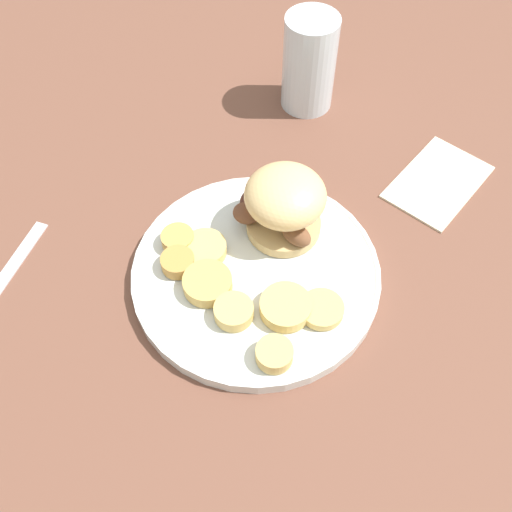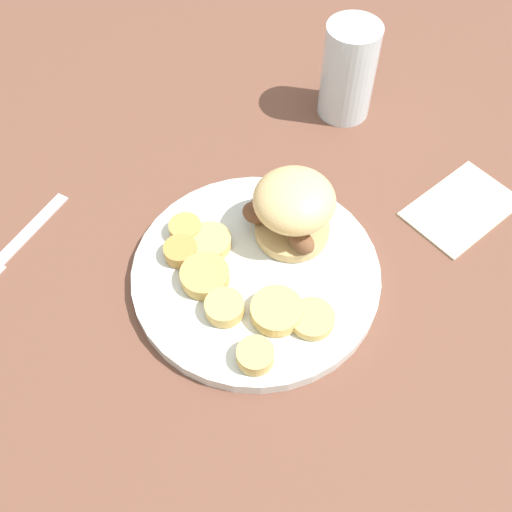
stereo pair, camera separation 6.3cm
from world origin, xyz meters
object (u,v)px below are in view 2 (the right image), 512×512
(sandwich, at_px, (291,208))
(drinking_glass, at_px, (348,71))
(dinner_plate, at_px, (256,273))
(fork, at_px, (13,247))

(sandwich, xyz_separation_m, drinking_glass, (0.23, 0.05, 0.00))
(dinner_plate, bearing_deg, fork, 113.57)
(dinner_plate, relative_size, sandwich, 2.66)
(fork, bearing_deg, drinking_glass, -27.88)
(drinking_glass, bearing_deg, sandwich, -168.14)
(sandwich, height_order, drinking_glass, drinking_glass)
(sandwich, relative_size, fork, 0.59)
(fork, height_order, drinking_glass, drinking_glass)
(dinner_plate, height_order, drinking_glass, drinking_glass)
(fork, distance_m, drinking_glass, 0.47)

